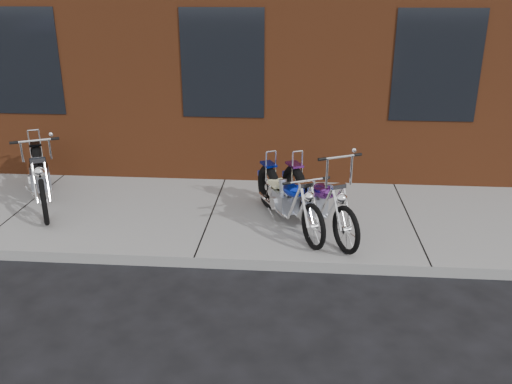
{
  "coord_description": "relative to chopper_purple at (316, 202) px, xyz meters",
  "views": [
    {
      "loc": [
        1.29,
        -6.11,
        3.43
      ],
      "look_at": [
        0.74,
        0.8,
        0.77
      ],
      "focal_mm": 38.0,
      "sensor_mm": 36.0,
      "label": 1
    }
  ],
  "objects": [
    {
      "name": "chopper_third",
      "position": [
        -4.34,
        0.61,
        0.03
      ],
      "size": [
        1.21,
        2.17,
        1.21
      ],
      "rotation": [
        0.0,
        0.0,
        -1.09
      ],
      "color": "black",
      "rests_on": "sidewalk"
    },
    {
      "name": "ground",
      "position": [
        -1.57,
        -1.06,
        -0.55
      ],
      "size": [
        120.0,
        120.0,
        0.0
      ],
      "primitive_type": "plane",
      "color": "black",
      "rests_on": "ground"
    },
    {
      "name": "chopper_purple",
      "position": [
        0.0,
        0.0,
        0.0
      ],
      "size": [
        1.08,
        2.05,
        1.25
      ],
      "rotation": [
        0.0,
        0.0,
        -1.11
      ],
      "color": "black",
      "rests_on": "sidewalk"
    },
    {
      "name": "sidewalk",
      "position": [
        -1.57,
        0.44,
        -0.48
      ],
      "size": [
        22.0,
        3.0,
        0.15
      ],
      "primitive_type": "cube",
      "color": "gray",
      "rests_on": "ground"
    },
    {
      "name": "chopper_blue",
      "position": [
        -0.41,
        0.07,
        -0.01
      ],
      "size": [
        1.05,
        2.0,
        0.95
      ],
      "rotation": [
        0.0,
        0.0,
        -1.12
      ],
      "color": "black",
      "rests_on": "sidewalk"
    }
  ]
}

